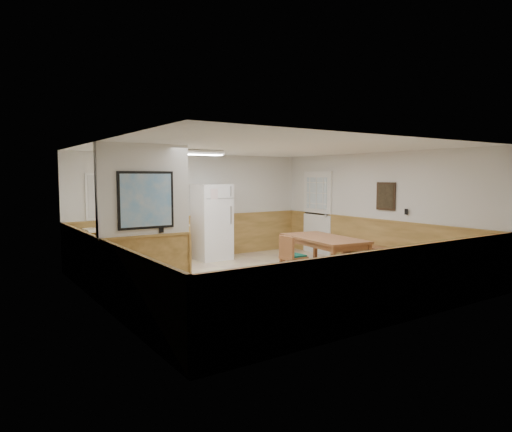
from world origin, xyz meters
TOP-DOWN VIEW (x-y plane):
  - ground at (0.00, 0.00)m, footprint 6.00×6.00m
  - ceiling at (0.00, 0.00)m, footprint 6.00×6.00m
  - back_wall at (0.00, 3.00)m, footprint 6.00×0.02m
  - right_wall at (3.00, 0.00)m, footprint 0.02×6.00m
  - left_wall at (-3.00, 0.00)m, footprint 0.02×6.00m
  - wainscot_back at (0.00, 2.98)m, footprint 6.00×0.04m
  - wainscot_right at (2.98, 0.00)m, footprint 0.04×6.00m
  - wainscot_left at (-2.98, 0.00)m, footprint 0.04×6.00m
  - partition_wall at (-2.25, 0.19)m, footprint 1.50×0.20m
  - kitchen_counter at (-1.21, 2.68)m, footprint 2.20×0.61m
  - exterior_door at (2.96, 1.90)m, footprint 0.07×1.02m
  - kitchen_window at (-2.10, 2.98)m, footprint 0.80×0.04m
  - wall_painting at (2.97, -0.30)m, footprint 0.04×0.50m
  - fluorescent_fixture at (-0.80, 1.30)m, footprint 1.20×0.30m
  - refrigerator at (0.30, 2.63)m, footprint 0.81×0.73m
  - dining_table at (1.40, -0.06)m, footprint 1.17×2.01m
  - dining_bench at (2.80, 0.03)m, footprint 0.49×1.52m
  - dining_chair at (0.50, -0.12)m, footprint 0.57×0.42m
  - fire_extinguisher at (-0.62, 2.65)m, footprint 0.14×0.14m
  - soap_bottle at (-2.15, 2.70)m, footprint 0.09×0.09m

SIDE VIEW (x-z plane):
  - ground at x=0.00m, z-range 0.00..0.00m
  - dining_bench at x=2.80m, z-range 0.12..0.57m
  - kitchen_counter at x=-1.21m, z-range -0.04..0.96m
  - dining_chair at x=0.50m, z-range 0.07..0.92m
  - wainscot_back at x=0.00m, z-range 0.00..1.00m
  - wainscot_right at x=2.98m, z-range 0.00..1.00m
  - wainscot_left at x=-2.98m, z-range 0.00..1.00m
  - dining_table at x=1.40m, z-range 0.29..1.04m
  - refrigerator at x=0.30m, z-range 0.00..1.79m
  - soap_bottle at x=-2.15m, z-range 0.90..1.13m
  - exterior_door at x=2.96m, z-range -0.02..2.13m
  - fire_extinguisher at x=-0.62m, z-range 0.87..1.31m
  - partition_wall at x=-2.25m, z-range -0.02..2.48m
  - back_wall at x=0.00m, z-range 0.00..2.50m
  - right_wall at x=3.00m, z-range 0.00..2.50m
  - left_wall at x=-3.00m, z-range 0.00..2.50m
  - kitchen_window at x=-2.10m, z-range 1.05..2.05m
  - wall_painting at x=2.97m, z-range 1.25..1.85m
  - fluorescent_fixture at x=-0.80m, z-range 2.40..2.49m
  - ceiling at x=0.00m, z-range 2.49..2.51m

